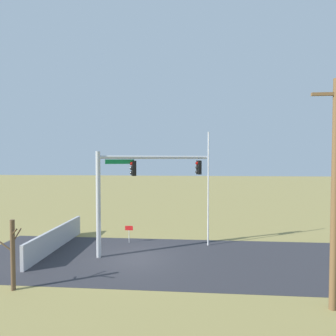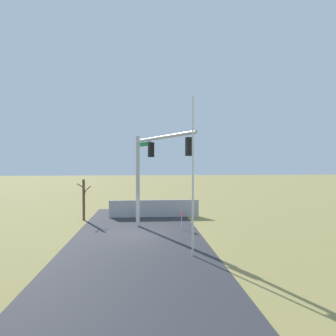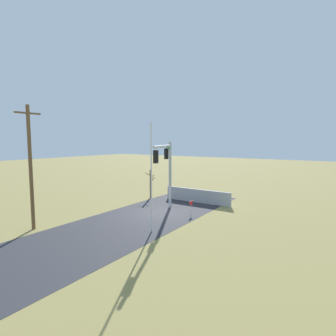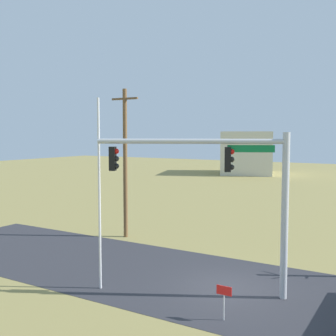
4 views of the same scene
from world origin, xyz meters
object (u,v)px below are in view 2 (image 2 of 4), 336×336
flagpole (193,176)px  open_sign (182,216)px  bare_tree (84,199)px  signal_mast (150,163)px

flagpole → open_sign: flagpole is taller
bare_tree → flagpole: bearing=-142.4°
bare_tree → open_sign: 8.30m
bare_tree → signal_mast: bearing=-130.3°
signal_mast → open_sign: (0.65, -2.18, -3.66)m
signal_mast → bare_tree: 7.38m
flagpole → signal_mast: bearing=22.1°
signal_mast → open_sign: bearing=-73.5°
signal_mast → open_sign: size_ratio=5.64×
flagpole → open_sign: 6.38m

